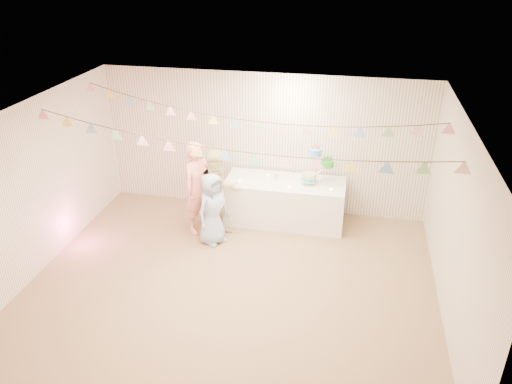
% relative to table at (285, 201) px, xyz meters
% --- Properties ---
extents(floor, '(6.00, 6.00, 0.00)m').
position_rel_table_xyz_m(floor, '(-0.48, -2.01, -0.40)').
color(floor, '#806445').
rests_on(floor, ground).
extents(ceiling, '(6.00, 6.00, 0.00)m').
position_rel_table_xyz_m(ceiling, '(-0.48, -2.01, 2.20)').
color(ceiling, white).
rests_on(ceiling, ground).
extents(back_wall, '(6.00, 6.00, 0.00)m').
position_rel_table_xyz_m(back_wall, '(-0.48, 0.49, 0.90)').
color(back_wall, white).
rests_on(back_wall, ground).
extents(front_wall, '(6.00, 6.00, 0.00)m').
position_rel_table_xyz_m(front_wall, '(-0.48, -4.51, 0.90)').
color(front_wall, white).
rests_on(front_wall, ground).
extents(left_wall, '(5.00, 5.00, 0.00)m').
position_rel_table_xyz_m(left_wall, '(-3.48, -2.01, 0.90)').
color(left_wall, white).
rests_on(left_wall, ground).
extents(right_wall, '(5.00, 5.00, 0.00)m').
position_rel_table_xyz_m(right_wall, '(2.52, -2.01, 0.90)').
color(right_wall, white).
rests_on(right_wall, ground).
extents(table, '(2.13, 0.85, 0.80)m').
position_rel_table_xyz_m(table, '(0.00, 0.00, 0.00)').
color(table, white).
rests_on(table, floor).
extents(cake_stand, '(0.60, 0.35, 0.67)m').
position_rel_table_xyz_m(cake_stand, '(0.55, 0.05, 0.69)').
color(cake_stand, silver).
rests_on(cake_stand, table).
extents(cake_bottom, '(0.31, 0.31, 0.15)m').
position_rel_table_xyz_m(cake_bottom, '(0.40, -0.01, 0.44)').
color(cake_bottom, '#2BCCC4').
rests_on(cake_bottom, cake_stand).
extents(cake_middle, '(0.27, 0.27, 0.22)m').
position_rel_table_xyz_m(cake_middle, '(0.73, 0.14, 0.71)').
color(cake_middle, green).
rests_on(cake_middle, cake_stand).
extents(cake_top_tier, '(0.25, 0.25, 0.19)m').
position_rel_table_xyz_m(cake_top_tier, '(0.49, 0.02, 0.98)').
color(cake_top_tier, '#4C99F0').
rests_on(cake_top_tier, cake_stand).
extents(platter, '(0.36, 0.36, 0.02)m').
position_rel_table_xyz_m(platter, '(-0.56, -0.05, 0.36)').
color(platter, white).
rests_on(platter, table).
extents(posy, '(0.13, 0.13, 0.14)m').
position_rel_table_xyz_m(posy, '(-0.17, 0.05, 0.42)').
color(posy, white).
rests_on(posy, table).
extents(person_adult_a, '(0.66, 0.72, 1.66)m').
position_rel_table_xyz_m(person_adult_a, '(-1.40, -0.62, 0.43)').
color(person_adult_a, '#FE9585').
rests_on(person_adult_a, floor).
extents(person_adult_b, '(0.98, 0.95, 1.59)m').
position_rel_table_xyz_m(person_adult_b, '(-1.03, -0.71, 0.39)').
color(person_adult_b, '#DCCC87').
rests_on(person_adult_b, floor).
extents(person_child, '(0.66, 0.74, 1.26)m').
position_rel_table_xyz_m(person_child, '(-1.07, -0.96, 0.23)').
color(person_child, '#98AFD7').
rests_on(person_child, floor).
extents(bunting_back, '(5.60, 1.10, 0.40)m').
position_rel_table_xyz_m(bunting_back, '(-0.48, -0.91, 1.95)').
color(bunting_back, pink).
rests_on(bunting_back, ceiling).
extents(bunting_front, '(5.60, 0.90, 0.36)m').
position_rel_table_xyz_m(bunting_front, '(-0.48, -2.21, 1.92)').
color(bunting_front, '#72A5E5').
rests_on(bunting_front, ceiling).
extents(tealight_0, '(0.04, 0.04, 0.03)m').
position_rel_table_xyz_m(tealight_0, '(-0.80, -0.15, 0.41)').
color(tealight_0, '#FFD88C').
rests_on(tealight_0, table).
extents(tealight_1, '(0.04, 0.04, 0.03)m').
position_rel_table_xyz_m(tealight_1, '(-0.35, 0.18, 0.41)').
color(tealight_1, '#FFD88C').
rests_on(tealight_1, table).
extents(tealight_2, '(0.04, 0.04, 0.03)m').
position_rel_table_xyz_m(tealight_2, '(0.10, -0.22, 0.41)').
color(tealight_2, '#FFD88C').
rests_on(tealight_2, table).
extents(tealight_3, '(0.04, 0.04, 0.03)m').
position_rel_table_xyz_m(tealight_3, '(0.35, 0.22, 0.41)').
color(tealight_3, '#FFD88C').
rests_on(tealight_3, table).
extents(tealight_4, '(0.04, 0.04, 0.03)m').
position_rel_table_xyz_m(tealight_4, '(0.82, -0.18, 0.41)').
color(tealight_4, '#FFD88C').
rests_on(tealight_4, table).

